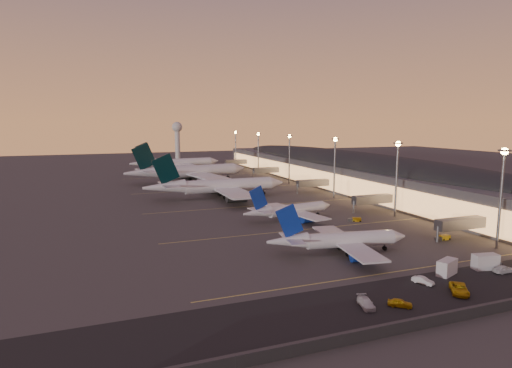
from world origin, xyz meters
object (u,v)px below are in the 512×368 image
object	(u,v)px
baggage_tug_c	(355,220)
radar_tower	(177,134)
baggage_tug_b	(392,238)
catering_truck_b	(487,262)
catering_truck_a	(448,267)
airliner_wide_far	(176,163)
service_van_e	(504,269)
service_van_d	(459,289)
airliner_narrow_south	(338,240)
service_van_b	(400,303)
airliner_wide_mid	(189,172)
airliner_narrow_north	(289,210)
airliner_wide_near	(217,186)
baggage_tug_a	(443,238)
service_van_a	(366,303)
service_van_c	(423,280)

from	to	relation	value
baggage_tug_c	radar_tower	bearing A→B (deg)	117.72
baggage_tug_b	radar_tower	bearing A→B (deg)	73.97
catering_truck_b	catering_truck_a	bearing A→B (deg)	-171.40
baggage_tug_c	catering_truck_b	distance (m)	49.57
airliner_wide_far	service_van_e	distance (m)	223.85
radar_tower	baggage_tug_c	world-z (taller)	radar_tower
service_van_d	service_van_e	size ratio (longest dim) A/B	1.29
airliner_narrow_south	service_van_b	size ratio (longest dim) A/B	8.65
airliner_wide_mid	radar_tower	xyz separation A→B (m)	(22.30, 150.09, 16.21)
catering_truck_a	service_van_e	xyz separation A→B (m)	(12.13, -3.64, -0.71)
radar_tower	catering_truck_b	size ratio (longest dim) A/B	5.10
catering_truck_b	service_van_d	world-z (taller)	catering_truck_b
airliner_narrow_north	airliner_wide_near	world-z (taller)	airliner_wide_near
baggage_tug_a	service_van_a	world-z (taller)	service_van_a
service_van_a	service_van_b	distance (m)	5.98
airliner_wide_near	service_van_d	bearing A→B (deg)	-82.93
airliner_wide_near	service_van_c	distance (m)	110.46
airliner_wide_far	baggage_tug_c	bearing A→B (deg)	-88.31
baggage_tug_a	service_van_e	xyz separation A→B (m)	(-7.73, -25.17, 0.27)
service_van_b	baggage_tug_b	bearing A→B (deg)	1.75
baggage_tug_b	service_van_c	world-z (taller)	service_van_c
airliner_narrow_north	baggage_tug_b	world-z (taller)	airliner_narrow_north
airliner_wide_mid	baggage_tug_b	size ratio (longest dim) A/B	15.25
service_van_a	service_van_e	xyz separation A→B (m)	(37.99, 3.85, 0.09)
airliner_narrow_south	catering_truck_a	world-z (taller)	airliner_narrow_south
baggage_tug_a	service_van_e	bearing A→B (deg)	-106.92
airliner_wide_mid	service_van_b	bearing A→B (deg)	-98.91
radar_tower	catering_truck_b	xyz separation A→B (m)	(10.03, -310.75, -20.29)
airliner_wide_mid	airliner_wide_near	bearing A→B (deg)	-98.28
baggage_tug_a	catering_truck_a	distance (m)	29.31
airliner_narrow_south	service_van_c	xyz separation A→B (m)	(5.16, -23.54, -2.65)
airliner_narrow_south	airliner_wide_near	world-z (taller)	airliner_wide_near
airliner_narrow_north	service_van_d	xyz separation A→B (m)	(3.58, -67.66, -2.32)
service_van_c	baggage_tug_a	bearing A→B (deg)	18.70
airliner_narrow_north	baggage_tug_c	xyz separation A→B (m)	(19.07, -9.91, -2.63)
airliner_narrow_north	service_van_c	bearing A→B (deg)	-99.02
baggage_tug_c	catering_truck_a	distance (m)	50.04
catering_truck_a	service_van_b	world-z (taller)	catering_truck_a
airliner_wide_far	catering_truck_b	size ratio (longest dim) A/B	9.62
service_van_d	service_van_b	bearing A→B (deg)	-139.85
radar_tower	service_van_a	size ratio (longest dim) A/B	6.25
service_van_b	service_van_e	size ratio (longest dim) A/B	0.85
catering_truck_b	service_van_b	xyz separation A→B (m)	(-30.93, -9.08, -0.87)
airliner_wide_near	service_van_e	distance (m)	115.76
service_van_b	service_van_d	world-z (taller)	service_van_d
airliner_narrow_south	airliner_wide_mid	world-z (taller)	airliner_wide_mid
service_van_b	radar_tower	bearing A→B (deg)	34.55
catering_truck_a	service_van_a	world-z (taller)	catering_truck_a
airliner_wide_mid	catering_truck_b	distance (m)	163.93
airliner_narrow_south	service_van_d	world-z (taller)	airliner_narrow_south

